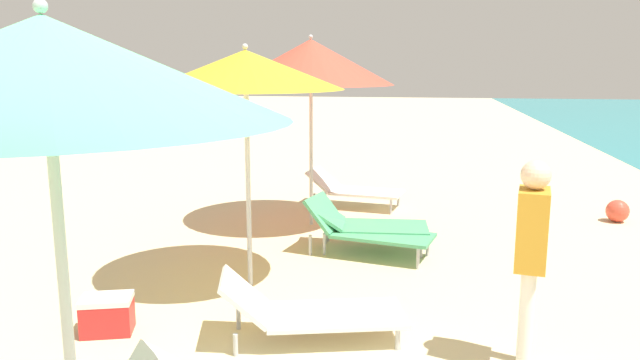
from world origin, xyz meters
TOP-DOWN VIEW (x-y plane):
  - umbrella_nearest at (-0.78, -0.20)m, footprint 2.03×2.03m
  - umbrella_second at (-0.96, 3.37)m, footprint 1.97×1.97m
  - lounger_second_shoreside at (0.14, 4.59)m, footprint 1.62×0.93m
  - lounger_second_inland at (-0.13, 2.22)m, footprint 1.65×0.96m
  - umbrella_farthest at (-0.76, 5.91)m, footprint 2.32×2.32m
  - lounger_farthest_shoreside at (-0.27, 7.10)m, footprint 1.60×0.91m
  - lounger_farthest_inland at (0.16, 4.86)m, footprint 1.49×0.77m
  - person_walking_near at (1.60, 2.02)m, footprint 0.28×0.39m
  - beach_ball at (3.69, 6.78)m, footprint 0.33×0.33m
  - cooler_box at (-1.88, 2.07)m, footprint 0.50×0.42m

SIDE VIEW (x-z plane):
  - beach_ball at x=3.69m, z-range 0.00..0.33m
  - cooler_box at x=-1.88m, z-range 0.00..0.33m
  - lounger_second_inland at x=-0.13m, z-range -0.03..0.55m
  - lounger_farthest_shoreside at x=-0.27m, z-range 0.01..0.60m
  - lounger_farthest_inland at x=0.16m, z-range 0.04..0.61m
  - lounger_second_shoreside at x=0.14m, z-range -0.02..0.68m
  - person_walking_near at x=1.60m, z-range 0.17..1.79m
  - umbrella_second at x=-0.96m, z-range 0.99..3.49m
  - umbrella_nearest at x=-0.78m, z-range 1.00..3.56m
  - umbrella_farthest at x=-0.76m, z-range 0.98..3.67m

